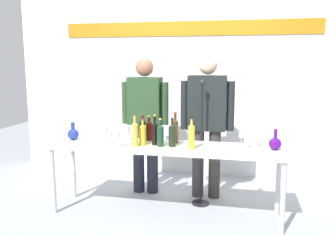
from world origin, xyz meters
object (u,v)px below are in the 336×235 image
wine_bottle_4 (160,135)px  wine_glass_left_1 (105,131)px  wine_bottle_3 (191,136)px  presenter_right (207,118)px  decanter_blue_right (275,143)px  wine_bottle_1 (172,135)px  wine_bottle_5 (143,130)px  presenter_left (145,117)px  wine_glass_right_0 (257,138)px  wine_bottle_7 (155,132)px  wine_bottle_8 (149,130)px  decanter_blue_left (73,134)px  wine_bottle_0 (175,130)px  wine_glass_right_2 (247,139)px  wine_glass_left_2 (117,136)px  display_table (165,151)px  wine_bottle_2 (143,134)px  wine_glass_left_0 (109,135)px  wine_glass_left_3 (127,130)px  wine_glass_right_1 (241,135)px  microphone_stand (201,164)px  wine_bottle_6 (135,133)px

wine_bottle_4 → wine_glass_left_1: size_ratio=2.11×
wine_bottle_3 → presenter_right: bearing=82.8°
decanter_blue_right → wine_bottle_1: (-1.04, -0.07, 0.06)m
wine_bottle_5 → wine_bottle_1: bearing=-21.3°
presenter_left → wine_bottle_3: size_ratio=5.16×
wine_glass_right_0 → wine_bottle_7: bearing=-173.8°
wine_bottle_8 → decanter_blue_left: bearing=-170.3°
decanter_blue_right → wine_bottle_8: wine_bottle_8 is taller
wine_bottle_0 → wine_bottle_4: 0.22m
wine_glass_left_1 → wine_glass_right_2: size_ratio=0.93×
wine_glass_left_2 → wine_bottle_0: bearing=29.7°
wine_bottle_0 → wine_bottle_8: bearing=171.1°
display_table → wine_bottle_4: wine_bottle_4 is taller
wine_glass_right_0 → wine_glass_right_2: 0.14m
wine_glass_right_2 → wine_bottle_5: bearing=175.8°
wine_bottle_1 → wine_bottle_2: wine_bottle_1 is taller
wine_glass_left_2 → wine_glass_right_2: (1.32, 0.20, -0.01)m
wine_glass_left_0 → wine_glass_left_2: size_ratio=0.83×
display_table → wine_bottle_0: 0.26m
wine_glass_left_0 → wine_glass_left_3: (0.13, 0.20, 0.02)m
decanter_blue_right → wine_glass_right_1: bearing=152.5°
wine_bottle_7 → wine_glass_right_2: bearing=1.2°
wine_bottle_0 → wine_bottle_8: wine_bottle_0 is taller
wine_bottle_4 → wine_glass_left_1: (-0.69, 0.18, -0.02)m
wine_bottle_3 → wine_bottle_7: size_ratio=1.00×
presenter_right → wine_glass_left_3: bearing=-153.1°
presenter_left → wine_bottle_3: presenter_left is taller
presenter_left → presenter_right: bearing=-0.0°
presenter_left → presenter_right: 0.76m
wine_bottle_8 → wine_glass_left_3: (-0.25, -0.03, -0.01)m
wine_glass_left_2 → wine_glass_right_2: bearing=8.7°
wine_bottle_0 → wine_glass_right_1: size_ratio=2.28×
presenter_left → wine_bottle_8: (0.16, -0.40, -0.07)m
display_table → decanter_blue_left: 1.08m
wine_bottle_5 → wine_glass_left_1: wine_bottle_5 is taller
wine_bottle_4 → wine_glass_left_0: bearing=179.6°
wine_bottle_7 → wine_glass_right_1: 0.92m
wine_bottle_8 → wine_glass_left_1: bearing=-173.3°
wine_bottle_1 → display_table: bearing=157.7°
wine_bottle_5 → wine_glass_left_3: size_ratio=1.95×
presenter_right → wine_bottle_7: size_ratio=5.26×
wine_glass_right_2 → decanter_blue_left: bearing=179.5°
wine_bottle_0 → microphone_stand: (0.26, 0.20, -0.43)m
wine_glass_left_0 → display_table: bearing=4.6°
presenter_right → wine_bottle_8: presenter_right is taller
decanter_blue_right → wine_glass_left_0: (-1.73, -0.09, 0.02)m
wine_glass_right_2 → wine_bottle_7: bearing=-178.8°
display_table → wine_glass_left_0: wine_glass_left_0 is taller
wine_glass_left_0 → wine_bottle_7: bearing=6.0°
wine_bottle_6 → wine_glass_left_0: wine_bottle_6 is taller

